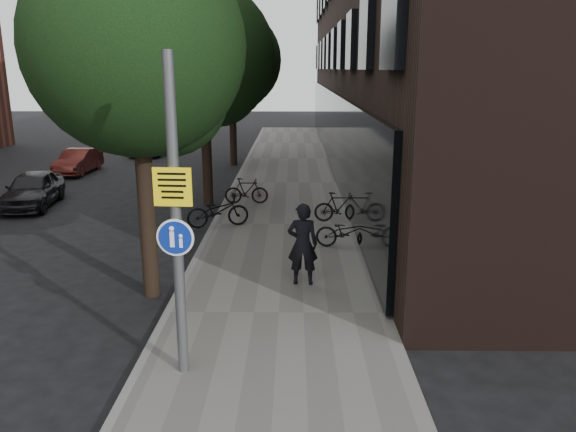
{
  "coord_description": "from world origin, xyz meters",
  "views": [
    {
      "loc": [
        0.54,
        -7.09,
        4.87
      ],
      "look_at": [
        0.43,
        3.82,
        2.0
      ],
      "focal_mm": 35.0,
      "sensor_mm": 36.0,
      "label": 1
    }
  ],
  "objects_px": {
    "parked_bike_facade_near": "(347,232)",
    "pedestrian": "(303,244)",
    "parked_car_near": "(33,189)",
    "signpost": "(176,220)"
  },
  "relations": [
    {
      "from": "parked_bike_facade_near",
      "to": "pedestrian",
      "type": "bearing_deg",
      "value": 164.77
    },
    {
      "from": "signpost",
      "to": "parked_car_near",
      "type": "relative_size",
      "value": 1.33
    },
    {
      "from": "parked_bike_facade_near",
      "to": "parked_car_near",
      "type": "bearing_deg",
      "value": 74.88
    },
    {
      "from": "signpost",
      "to": "pedestrian",
      "type": "relative_size",
      "value": 2.66
    },
    {
      "from": "signpost",
      "to": "parked_bike_facade_near",
      "type": "xyz_separation_m",
      "value": [
        3.24,
        6.49,
        -2.08
      ]
    },
    {
      "from": "pedestrian",
      "to": "parked_bike_facade_near",
      "type": "xyz_separation_m",
      "value": [
        1.25,
        2.66,
        -0.49
      ]
    },
    {
      "from": "signpost",
      "to": "pedestrian",
      "type": "xyz_separation_m",
      "value": [
        1.98,
        3.83,
        -1.59
      ]
    },
    {
      "from": "pedestrian",
      "to": "parked_bike_facade_near",
      "type": "height_order",
      "value": "pedestrian"
    },
    {
      "from": "pedestrian",
      "to": "parked_bike_facade_near",
      "type": "distance_m",
      "value": 2.98
    },
    {
      "from": "pedestrian",
      "to": "parked_car_near",
      "type": "bearing_deg",
      "value": -36.61
    }
  ]
}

